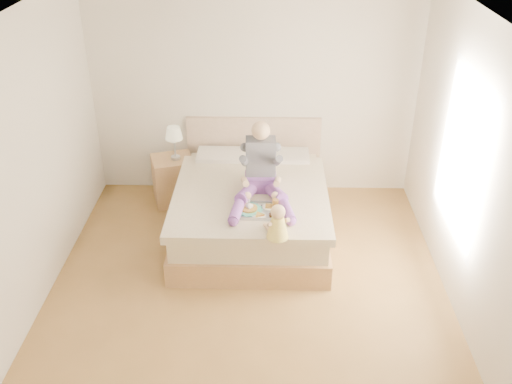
{
  "coord_description": "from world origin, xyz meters",
  "views": [
    {
      "loc": [
        0.19,
        -4.57,
        3.72
      ],
      "look_at": [
        0.07,
        0.6,
        0.77
      ],
      "focal_mm": 40.0,
      "sensor_mm": 36.0,
      "label": 1
    }
  ],
  "objects_px": {
    "bed": "(251,205)",
    "nightstand": "(174,180)",
    "adult": "(261,174)",
    "tray": "(258,209)",
    "baby": "(277,224)"
  },
  "relations": [
    {
      "from": "adult",
      "to": "nightstand",
      "type": "bearing_deg",
      "value": 139.96
    },
    {
      "from": "nightstand",
      "to": "baby",
      "type": "distance_m",
      "value": 2.18
    },
    {
      "from": "nightstand",
      "to": "tray",
      "type": "height_order",
      "value": "tray"
    },
    {
      "from": "adult",
      "to": "baby",
      "type": "height_order",
      "value": "adult"
    },
    {
      "from": "bed",
      "to": "nightstand",
      "type": "bearing_deg",
      "value": 147.91
    },
    {
      "from": "baby",
      "to": "bed",
      "type": "bearing_deg",
      "value": 79.75
    },
    {
      "from": "nightstand",
      "to": "tray",
      "type": "relative_size",
      "value": 1.3
    },
    {
      "from": "nightstand",
      "to": "bed",
      "type": "bearing_deg",
      "value": -50.15
    },
    {
      "from": "tray",
      "to": "baby",
      "type": "bearing_deg",
      "value": -64.44
    },
    {
      "from": "bed",
      "to": "adult",
      "type": "distance_m",
      "value": 0.59
    },
    {
      "from": "tray",
      "to": "baby",
      "type": "xyz_separation_m",
      "value": [
        0.2,
        -0.46,
        0.12
      ]
    },
    {
      "from": "bed",
      "to": "adult",
      "type": "relative_size",
      "value": 2.23
    },
    {
      "from": "bed",
      "to": "nightstand",
      "type": "relative_size",
      "value": 3.63
    },
    {
      "from": "nightstand",
      "to": "adult",
      "type": "bearing_deg",
      "value": -55.96
    },
    {
      "from": "adult",
      "to": "tray",
      "type": "relative_size",
      "value": 2.12
    }
  ]
}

